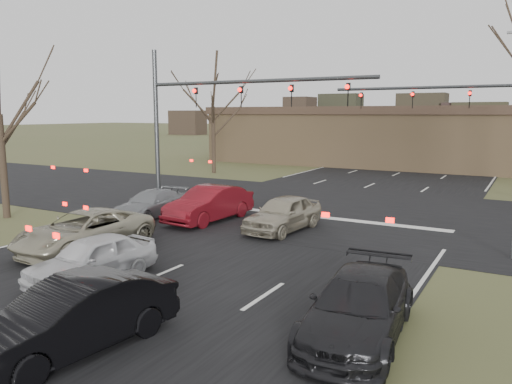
% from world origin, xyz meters
% --- Properties ---
extents(ground, '(360.00, 360.00, 0.00)m').
position_xyz_m(ground, '(0.00, 0.00, 0.00)').
color(ground, '#4B512B').
rests_on(ground, ground).
extents(road_main, '(14.00, 300.00, 0.02)m').
position_xyz_m(road_main, '(0.00, 60.00, 0.01)').
color(road_main, black).
rests_on(road_main, ground).
extents(road_cross, '(200.00, 14.00, 0.02)m').
position_xyz_m(road_cross, '(0.00, 15.00, 0.01)').
color(road_cross, black).
rests_on(road_cross, ground).
extents(building, '(42.40, 10.40, 5.30)m').
position_xyz_m(building, '(2.00, 38.00, 2.67)').
color(building, olive).
rests_on(building, ground).
extents(mast_arm_near, '(12.12, 0.24, 8.00)m').
position_xyz_m(mast_arm_near, '(-5.23, 13.00, 5.07)').
color(mast_arm_near, '#383A3D').
rests_on(mast_arm_near, ground).
extents(mast_arm_far, '(11.12, 0.24, 8.00)m').
position_xyz_m(mast_arm_far, '(6.18, 23.00, 5.02)').
color(mast_arm_far, '#383A3D').
rests_on(mast_arm_far, ground).
extents(tree_left_far, '(5.70, 5.70, 9.50)m').
position_xyz_m(tree_left_far, '(-13.00, 25.00, 7.34)').
color(tree_left_far, black).
rests_on(tree_left_far, ground).
extents(car_silver_suv, '(2.61, 5.13, 1.39)m').
position_xyz_m(car_silver_suv, '(-4.00, 3.84, 0.69)').
color(car_silver_suv, '#A49E84').
rests_on(car_silver_suv, ground).
extents(car_white_sedan, '(2.01, 4.03, 1.32)m').
position_xyz_m(car_white_sedan, '(-1.31, 1.70, 0.66)').
color(car_white_sedan, silver).
rests_on(car_white_sedan, ground).
extents(car_black_hatch, '(2.10, 4.56, 1.45)m').
position_xyz_m(car_black_hatch, '(1.63, -1.50, 0.72)').
color(car_black_hatch, black).
rests_on(car_black_hatch, ground).
extents(car_charcoal_sedan, '(2.29, 4.77, 1.34)m').
position_xyz_m(car_charcoal_sedan, '(6.35, 1.96, 0.67)').
color(car_charcoal_sedan, black).
rests_on(car_charcoal_sedan, ground).
extents(car_grey_ahead, '(1.94, 4.26, 1.21)m').
position_xyz_m(car_grey_ahead, '(-5.85, 9.34, 0.60)').
color(car_grey_ahead, gray).
rests_on(car_grey_ahead, ground).
extents(car_red_ahead, '(1.95, 4.76, 1.53)m').
position_xyz_m(car_red_ahead, '(-3.00, 9.93, 0.77)').
color(car_red_ahead, '#600D15').
rests_on(car_red_ahead, ground).
extents(car_silver_ahead, '(2.04, 4.33, 1.43)m').
position_xyz_m(car_silver_ahead, '(0.66, 9.87, 0.72)').
color(car_silver_ahead, '#A29983').
rests_on(car_silver_ahead, ground).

